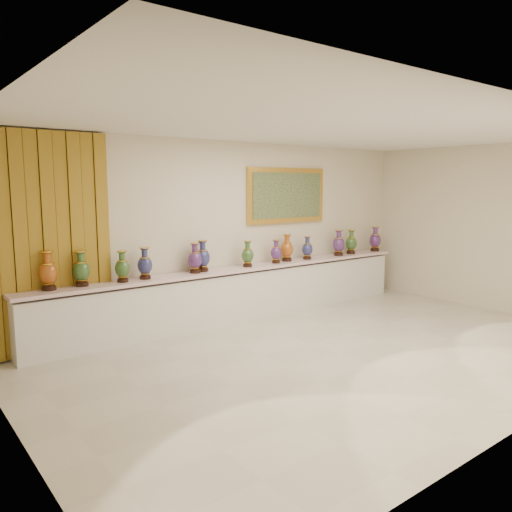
% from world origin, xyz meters
% --- Properties ---
extents(ground, '(8.00, 8.00, 0.00)m').
position_xyz_m(ground, '(0.00, 0.00, 0.00)').
color(ground, beige).
rests_on(ground, ground).
extents(room, '(8.00, 8.00, 8.00)m').
position_xyz_m(room, '(-2.35, 2.44, 1.59)').
color(room, beige).
rests_on(room, ground).
extents(counter, '(7.28, 0.48, 0.90)m').
position_xyz_m(counter, '(0.00, 2.27, 0.44)').
color(counter, white).
rests_on(counter, ground).
extents(vase_0, '(0.30, 0.30, 0.52)m').
position_xyz_m(vase_0, '(-3.11, 2.29, 1.13)').
color(vase_0, black).
rests_on(vase_0, counter).
extents(vase_1, '(0.25, 0.25, 0.49)m').
position_xyz_m(vase_1, '(-2.68, 2.29, 1.12)').
color(vase_1, black).
rests_on(vase_1, counter).
extents(vase_2, '(0.27, 0.27, 0.45)m').
position_xyz_m(vase_2, '(-2.12, 2.23, 1.10)').
color(vase_2, black).
rests_on(vase_2, counter).
extents(vase_3, '(0.26, 0.26, 0.47)m').
position_xyz_m(vase_3, '(-1.76, 2.24, 1.11)').
color(vase_3, black).
rests_on(vase_3, counter).
extents(vase_4, '(0.25, 0.25, 0.48)m').
position_xyz_m(vase_4, '(-0.91, 2.24, 1.11)').
color(vase_4, black).
rests_on(vase_4, counter).
extents(vase_5, '(0.29, 0.29, 0.50)m').
position_xyz_m(vase_5, '(-0.74, 2.29, 1.13)').
color(vase_5, black).
rests_on(vase_5, counter).
extents(vase_6, '(0.26, 0.26, 0.44)m').
position_xyz_m(vase_6, '(0.10, 2.22, 1.10)').
color(vase_6, black).
rests_on(vase_6, counter).
extents(vase_7, '(0.20, 0.20, 0.42)m').
position_xyz_m(vase_7, '(0.74, 2.22, 1.09)').
color(vase_7, black).
rests_on(vase_7, counter).
extents(vase_8, '(0.28, 0.28, 0.50)m').
position_xyz_m(vase_8, '(1.05, 2.28, 1.12)').
color(vase_8, black).
rests_on(vase_8, counter).
extents(vase_9, '(0.23, 0.23, 0.43)m').
position_xyz_m(vase_9, '(1.50, 2.22, 1.09)').
color(vase_9, black).
rests_on(vase_9, counter).
extents(vase_10, '(0.27, 0.27, 0.51)m').
position_xyz_m(vase_10, '(2.34, 2.22, 1.13)').
color(vase_10, black).
rests_on(vase_10, counter).
extents(vase_11, '(0.24, 0.24, 0.48)m').
position_xyz_m(vase_11, '(2.74, 2.24, 1.12)').
color(vase_11, black).
rests_on(vase_11, counter).
extents(vase_12, '(0.25, 0.25, 0.52)m').
position_xyz_m(vase_12, '(3.45, 2.21, 1.13)').
color(vase_12, black).
rests_on(vase_12, counter).
extents(label_card, '(0.10, 0.06, 0.00)m').
position_xyz_m(label_card, '(-1.54, 2.13, 0.90)').
color(label_card, white).
rests_on(label_card, counter).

